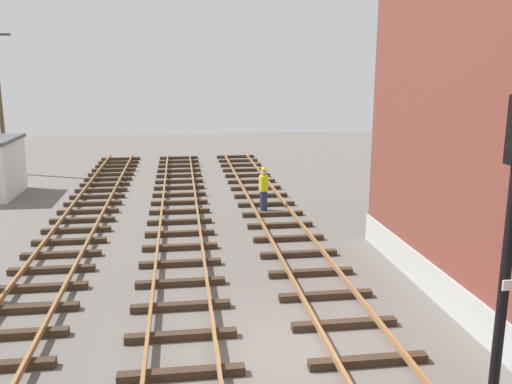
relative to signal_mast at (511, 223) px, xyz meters
name	(u,v)px	position (x,y,z in m)	size (l,w,h in m)	color
ground_plane	(301,349)	(-2.86, 2.64, -3.48)	(80.00, 80.00, 0.00)	#605B56
track_near_building	(355,340)	(-1.64, 2.64, -3.34)	(2.50, 53.23, 0.32)	#38281C
track_centre	(181,352)	(-5.43, 2.64, -3.35)	(2.50, 53.23, 0.32)	#38281C
signal_mast	(511,223)	(0.00, 0.00, 0.00)	(0.36, 0.40, 5.55)	black
track_worker_foreground	(264,189)	(-1.87, 14.46, -2.55)	(0.40, 0.40, 1.87)	#262D4C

